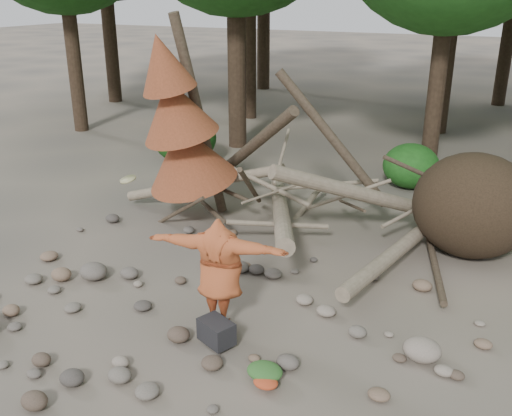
% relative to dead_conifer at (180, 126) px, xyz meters
% --- Properties ---
extents(ground, '(120.00, 120.00, 0.00)m').
position_rel_dead_conifer_xyz_m(ground, '(3.12, -3.37, -2.11)').
color(ground, '#514C44').
rests_on(ground, ground).
extents(deadfall_pile, '(8.55, 5.24, 3.30)m').
position_rel_dead_conifer_xyz_m(deadfall_pile, '(5.13, 0.87, -1.16)').
color(deadfall_pile, '#332619').
rests_on(deadfall_pile, ground).
extents(dead_conifer, '(2.06, 2.16, 4.35)m').
position_rel_dead_conifer_xyz_m(dead_conifer, '(0.00, 0.00, 0.00)').
color(dead_conifer, '#4C3F30').
rests_on(dead_conifer, ground).
extents(bush_left, '(1.80, 1.80, 1.44)m').
position_rel_dead_conifer_xyz_m(bush_left, '(-2.38, 3.83, -1.39)').
color(bush_left, '#184D14').
rests_on(bush_left, ground).
extents(bush_mid, '(1.40, 1.40, 1.12)m').
position_rel_dead_conifer_xyz_m(bush_mid, '(3.92, 4.43, -1.55)').
color(bush_mid, '#21621C').
rests_on(bush_mid, ground).
extents(frisbee_thrower, '(2.87, 0.88, 2.01)m').
position_rel_dead_conifer_xyz_m(frisbee_thrower, '(2.72, -3.28, -1.19)').
color(frisbee_thrower, '#B04E27').
rests_on(frisbee_thrower, ground).
extents(backpack, '(0.59, 0.50, 0.33)m').
position_rel_dead_conifer_xyz_m(backpack, '(2.89, -3.72, -1.94)').
color(backpack, black).
rests_on(backpack, ground).
extents(cloth_green, '(0.48, 0.40, 0.18)m').
position_rel_dead_conifer_xyz_m(cloth_green, '(3.83, -4.13, -2.02)').
color(cloth_green, '#2D5E25').
rests_on(cloth_green, ground).
extents(cloth_orange, '(0.32, 0.26, 0.12)m').
position_rel_dead_conifer_xyz_m(cloth_orange, '(3.92, -4.29, -2.05)').
color(cloth_orange, '#AB3C1D').
rests_on(cloth_orange, ground).
extents(boulder_mid_right, '(0.52, 0.47, 0.31)m').
position_rel_dead_conifer_xyz_m(boulder_mid_right, '(5.57, -2.80, -1.96)').
color(boulder_mid_right, gray).
rests_on(boulder_mid_right, ground).
extents(boulder_mid_left, '(0.49, 0.44, 0.29)m').
position_rel_dead_conifer_xyz_m(boulder_mid_left, '(-0.01, -2.92, -1.96)').
color(boulder_mid_left, '#625B52').
rests_on(boulder_mid_left, ground).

